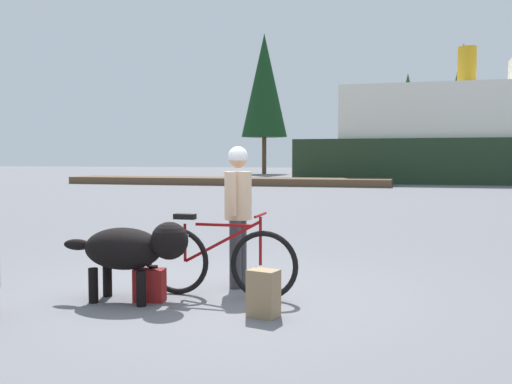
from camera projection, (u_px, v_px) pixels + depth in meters
name	position (u px, v px, depth m)	size (l,w,h in m)	color
ground_plane	(209.00, 296.00, 6.22)	(160.00, 160.00, 0.00)	slate
bicycle	(218.00, 261.00, 6.14)	(1.75, 0.44, 0.93)	black
person_cyclist	(238.00, 203.00, 6.61)	(0.32, 0.53, 1.65)	#333338
dog	(132.00, 249.00, 5.92)	(1.44, 0.52, 0.86)	black
backpack	(263.00, 293.00, 5.38)	(0.28, 0.20, 0.45)	#8C7251
handbag_pannier	(150.00, 285.00, 5.97)	(0.32, 0.18, 0.34)	maroon
dock_pier	(225.00, 181.00, 31.89)	(18.38, 2.78, 0.40)	brown
pine_tree_far_left	(264.00, 86.00, 52.47)	(4.27, 4.27, 13.06)	#4C331E
pine_tree_center	(407.00, 110.00, 49.82)	(3.04, 3.04, 8.97)	#4C331E
pine_tree_far_right	(463.00, 95.00, 49.24)	(3.63, 3.63, 11.52)	#4C331E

